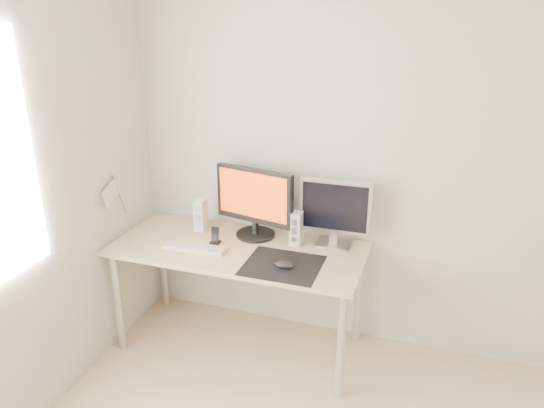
# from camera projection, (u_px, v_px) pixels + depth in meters

# --- Properties ---
(wall_back) EXTENTS (3.50, 0.00, 3.50)m
(wall_back) POSITION_uv_depth(u_px,v_px,m) (401.00, 166.00, 3.23)
(wall_back) COLOR silver
(wall_back) RESTS_ON ground
(mousepad) EXTENTS (0.45, 0.40, 0.00)m
(mousepad) POSITION_uv_depth(u_px,v_px,m) (283.00, 265.00, 3.13)
(mousepad) COLOR black
(mousepad) RESTS_ON desk
(mouse) EXTENTS (0.12, 0.07, 0.04)m
(mouse) POSITION_uv_depth(u_px,v_px,m) (284.00, 265.00, 3.09)
(mouse) COLOR black
(mouse) RESTS_ON mousepad
(desk) EXTENTS (1.60, 0.70, 0.73)m
(desk) POSITION_uv_depth(u_px,v_px,m) (239.00, 258.00, 3.39)
(desk) COLOR #D1B587
(desk) RESTS_ON ground
(main_monitor) EXTENTS (0.55, 0.31, 0.47)m
(main_monitor) POSITION_uv_depth(u_px,v_px,m) (254.00, 200.00, 3.43)
(main_monitor) COLOR black
(main_monitor) RESTS_ON desk
(second_monitor) EXTENTS (0.45, 0.16, 0.43)m
(second_monitor) POSITION_uv_depth(u_px,v_px,m) (335.00, 210.00, 3.31)
(second_monitor) COLOR #A9AAAC
(second_monitor) RESTS_ON desk
(speaker_left) EXTENTS (0.07, 0.09, 0.22)m
(speaker_left) POSITION_uv_depth(u_px,v_px,m) (201.00, 215.00, 3.57)
(speaker_left) COLOR white
(speaker_left) RESTS_ON desk
(speaker_right) EXTENTS (0.07, 0.09, 0.22)m
(speaker_right) POSITION_uv_depth(u_px,v_px,m) (296.00, 229.00, 3.36)
(speaker_right) COLOR silver
(speaker_right) RESTS_ON desk
(keyboard) EXTENTS (0.42, 0.13, 0.02)m
(keyboard) POSITION_uv_depth(u_px,v_px,m) (195.00, 247.00, 3.34)
(keyboard) COLOR silver
(keyboard) RESTS_ON desk
(phone_dock) EXTENTS (0.06, 0.05, 0.11)m
(phone_dock) POSITION_uv_depth(u_px,v_px,m) (215.00, 238.00, 3.40)
(phone_dock) COLOR black
(phone_dock) RESTS_ON desk
(pennant) EXTENTS (0.01, 0.23, 0.29)m
(pennant) POSITION_uv_depth(u_px,v_px,m) (113.00, 194.00, 3.36)
(pennant) COLOR #A57F54
(pennant) RESTS_ON wall_left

